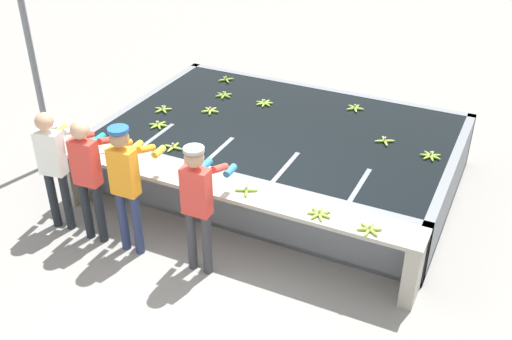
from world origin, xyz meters
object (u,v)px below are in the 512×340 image
banana_bunch_ledge_2 (369,229)px  banana_bunch_floating_8 (163,109)px  worker_2 (126,178)px  banana_bunch_floating_7 (431,156)px  worker_1 (88,170)px  banana_bunch_floating_0 (264,103)px  support_post_left (34,64)px  worker_0 (54,160)px  banana_bunch_floating_6 (355,108)px  banana_bunch_floating_5 (385,141)px  banana_bunch_floating_2 (158,125)px  knife_0 (97,154)px  banana_bunch_floating_10 (173,147)px  banana_bunch_floating_1 (226,80)px  worker_3 (198,198)px  banana_bunch_floating_4 (224,95)px  banana_bunch_floating_3 (117,130)px  banana_bunch_ledge_1 (246,190)px  banana_bunch_floating_9 (210,111)px  banana_bunch_ledge_0 (319,214)px

banana_bunch_ledge_2 → banana_bunch_floating_8: bearing=156.7°
worker_2 → banana_bunch_floating_7: worker_2 is taller
worker_1 → banana_bunch_floating_0: bearing=72.2°
banana_bunch_floating_0 → support_post_left: support_post_left is taller
worker_0 → banana_bunch_floating_8: size_ratio=5.87×
banana_bunch_floating_6 → banana_bunch_floating_8: bearing=-153.3°
worker_1 → banana_bunch_floating_5: worker_1 is taller
banana_bunch_floating_2 → knife_0: (-0.26, -1.04, -0.01)m
banana_bunch_floating_10 → banana_bunch_floating_1: bearing=101.4°
worker_2 → support_post_left: size_ratio=0.53×
worker_3 → banana_bunch_floating_8: (-1.81, 2.01, -0.14)m
banana_bunch_floating_7 → banana_bunch_floating_0: bearing=168.3°
worker_0 → worker_1: worker_1 is taller
worker_2 → banana_bunch_floating_4: bearing=96.1°
banana_bunch_floating_10 → worker_3: bearing=-46.4°
banana_bunch_floating_8 → support_post_left: bearing=-150.0°
worker_2 → knife_0: worker_2 is taller
banana_bunch_floating_8 → worker_2: bearing=-67.0°
banana_bunch_floating_0 → banana_bunch_floating_7: bearing=-11.7°
worker_0 → banana_bunch_floating_6: bearing=50.0°
worker_1 → banana_bunch_floating_3: 1.32m
worker_1 → banana_bunch_floating_0: worker_1 is taller
worker_1 → knife_0: (-0.35, 0.56, -0.15)m
banana_bunch_floating_0 → banana_bunch_floating_1: size_ratio=1.23×
banana_bunch_floating_0 → banana_bunch_floating_6: bearing=18.2°
worker_0 → support_post_left: (-1.28, 1.17, 0.63)m
banana_bunch_floating_7 → banana_bunch_floating_5: bearing=167.6°
banana_bunch_floating_8 → banana_bunch_floating_2: bearing=-63.8°
banana_bunch_floating_3 → banana_bunch_ledge_2: banana_bunch_ledge_2 is taller
worker_0 → banana_bunch_floating_6: (2.79, 3.33, -0.13)m
banana_bunch_ledge_1 → banana_bunch_floating_4: bearing=123.9°
banana_bunch_ledge_2 → worker_3: bearing=-166.3°
banana_bunch_floating_1 → banana_bunch_floating_2: size_ratio=0.81×
worker_2 → support_post_left: 2.72m
banana_bunch_floating_7 → banana_bunch_floating_9: same height
banana_bunch_floating_0 → banana_bunch_floating_9: bearing=-135.4°
banana_bunch_floating_1 → banana_bunch_ledge_0: banana_bunch_ledge_0 is taller
banana_bunch_floating_8 → banana_bunch_floating_9: (0.66, 0.27, 0.00)m
banana_bunch_floating_2 → banana_bunch_ledge_0: 3.02m
worker_2 → banana_bunch_ledge_2: 2.81m
banana_bunch_floating_3 → banana_bunch_floating_5: (3.43, 1.32, 0.00)m
banana_bunch_floating_3 → banana_bunch_floating_4: 1.88m
worker_2 → banana_bunch_floating_10: (-0.10, 1.13, -0.18)m
worker_0 → banana_bunch_floating_2: worker_0 is taller
support_post_left → banana_bunch_floating_7: bearing=12.5°
banana_bunch_floating_3 → banana_bunch_floating_8: 0.88m
banana_bunch_floating_3 → banana_bunch_ledge_1: banana_bunch_ledge_1 is taller
banana_bunch_floating_3 → banana_bunch_ledge_0: (3.24, -0.67, 0.00)m
banana_bunch_ledge_0 → banana_bunch_floating_6: bearing=99.9°
worker_0 → worker_1: (0.55, -0.02, 0.02)m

